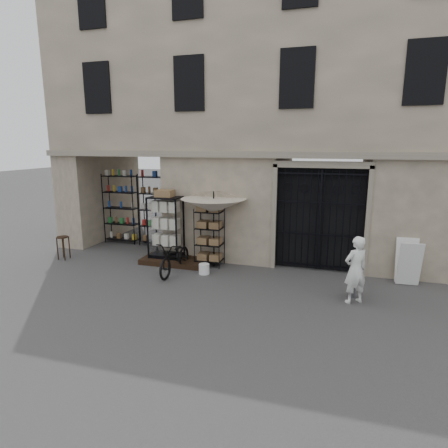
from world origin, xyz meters
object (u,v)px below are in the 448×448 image
(bicycle, at_px, (176,273))
(steel_bollard, at_px, (353,279))
(wooden_stool, at_px, (63,247))
(white_bucket, at_px, (204,269))
(easel_sign, at_px, (408,262))
(market_umbrella, at_px, (214,202))
(shopkeeper, at_px, (353,302))
(wire_rack, at_px, (210,238))
(display_cabinet, at_px, (166,230))

(bicycle, distance_m, steel_bollard, 4.70)
(wooden_stool, bearing_deg, steel_bollard, -3.60)
(white_bucket, height_order, wooden_stool, wooden_stool)
(wooden_stool, xyz_separation_m, easel_sign, (9.92, 0.72, 0.21))
(bicycle, bearing_deg, easel_sign, 9.92)
(market_umbrella, xyz_separation_m, bicycle, (-0.84, -0.88, -1.92))
(white_bucket, distance_m, steel_bollard, 3.92)
(white_bucket, xyz_separation_m, shopkeeper, (3.91, -0.83, -0.14))
(easel_sign, bearing_deg, wire_rack, 177.71)
(display_cabinet, bearing_deg, easel_sign, -19.98)
(steel_bollard, bearing_deg, display_cabinet, 167.06)
(white_bucket, distance_m, shopkeeper, 3.99)
(white_bucket, relative_size, wooden_stool, 0.40)
(wire_rack, height_order, white_bucket, wire_rack)
(steel_bollard, distance_m, easel_sign, 1.87)
(display_cabinet, height_order, steel_bollard, display_cabinet)
(market_umbrella, bearing_deg, easel_sign, 0.27)
(display_cabinet, relative_size, white_bucket, 6.85)
(wooden_stool, bearing_deg, display_cabinet, 12.21)
(display_cabinet, bearing_deg, bicycle, -72.36)
(white_bucket, bearing_deg, bicycle, -168.27)
(market_umbrella, height_order, white_bucket, market_umbrella)
(wooden_stool, distance_m, shopkeeper, 8.62)
(display_cabinet, xyz_separation_m, easel_sign, (6.73, 0.03, -0.39))
(wire_rack, xyz_separation_m, bicycle, (-0.69, -0.93, -0.85))
(wire_rack, height_order, bicycle, wire_rack)
(display_cabinet, relative_size, shopkeeper, 1.29)
(display_cabinet, relative_size, wire_rack, 1.16)
(easel_sign, bearing_deg, shopkeeper, -132.75)
(wire_rack, relative_size, market_umbrella, 0.65)
(wooden_stool, distance_m, steel_bollard, 8.56)
(market_umbrella, bearing_deg, wire_rack, 162.96)
(bicycle, distance_m, shopkeeper, 4.74)
(white_bucket, height_order, easel_sign, easel_sign)
(wooden_stool, relative_size, easel_sign, 0.63)
(wire_rack, distance_m, steel_bollard, 4.19)
(wooden_stool, height_order, easel_sign, easel_sign)
(display_cabinet, relative_size, bicycle, 1.13)
(display_cabinet, bearing_deg, shopkeeper, -36.19)
(display_cabinet, bearing_deg, wire_rack, -18.02)
(wire_rack, distance_m, white_bucket, 1.04)
(wire_rack, bearing_deg, steel_bollard, -15.12)
(bicycle, height_order, steel_bollard, steel_bollard)
(shopkeeper, bearing_deg, wire_rack, -56.29)
(display_cabinet, distance_m, shopkeeper, 5.68)
(market_umbrella, bearing_deg, wooden_stool, -171.58)
(easel_sign, bearing_deg, display_cabinet, 178.21)
(bicycle, bearing_deg, wooden_stool, 178.69)
(wire_rack, relative_size, easel_sign, 1.50)
(wire_rack, relative_size, wooden_stool, 2.37)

